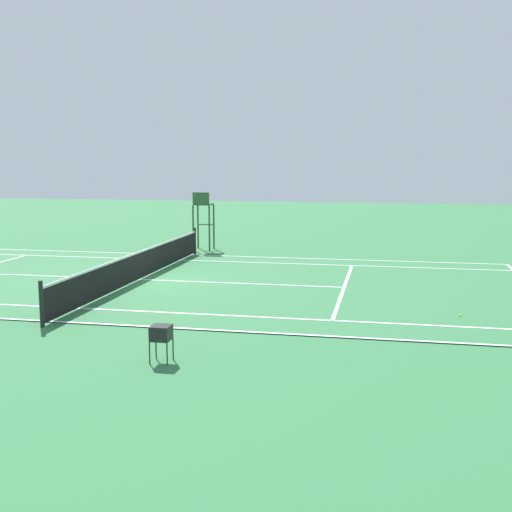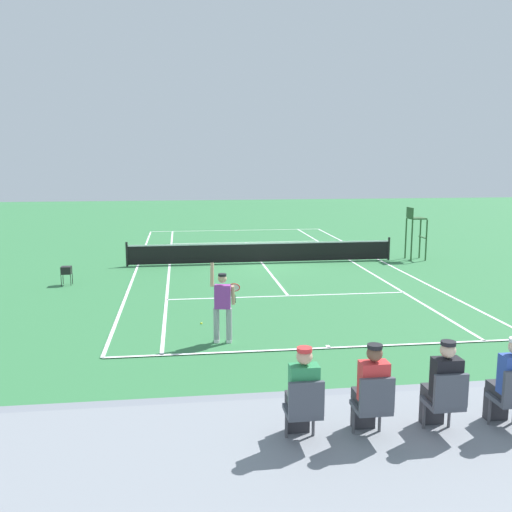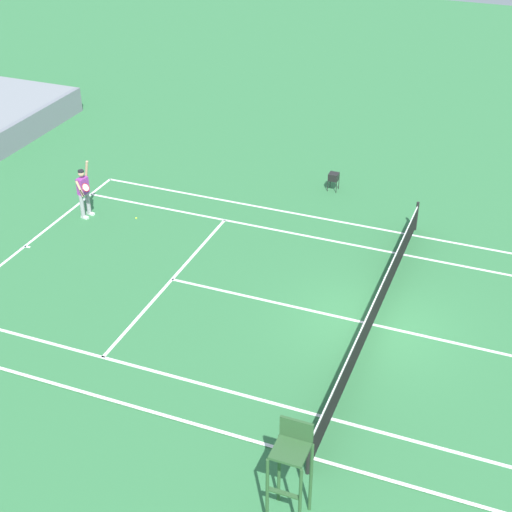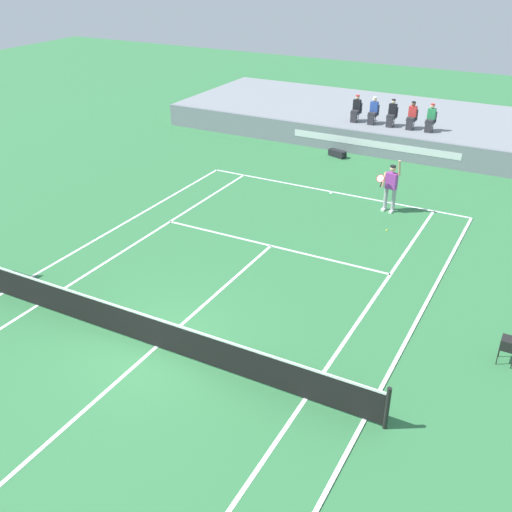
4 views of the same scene
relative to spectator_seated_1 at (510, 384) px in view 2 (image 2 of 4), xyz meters
The scene contains 13 objects.
ground_plane 18.64m from the spectator_seated_1, 88.03° to the right, with size 80.00×80.00×0.00m, color #337542.
court 18.64m from the spectator_seated_1, 88.03° to the right, with size 11.08×23.88×0.03m.
net 18.60m from the spectator_seated_1, 88.03° to the right, with size 11.98×0.10×1.07m.
barrier_wall 1.98m from the spectator_seated_1, 66.44° to the right, with size 23.05×0.25×1.13m.
spectator_seated_1 is the anchor object (origin of this frame).
spectator_seated_2 0.92m from the spectator_seated_1, ahead, with size 0.44×0.60×1.26m.
spectator_seated_3 1.88m from the spectator_seated_1, ahead, with size 0.44×0.60×1.26m.
spectator_seated_4 2.77m from the spectator_seated_1, ahead, with size 0.44×0.60×1.26m.
tennis_player 8.15m from the spectator_seated_1, 66.66° to the right, with size 0.81×0.62×2.08m.
tennis_ball 10.04m from the spectator_seated_1, 68.00° to the right, with size 0.07×0.07×0.07m, color #D1E533.
umpire_chair 19.67m from the spectator_seated_1, 109.38° to the right, with size 0.77×0.77×2.44m.
equipment_bag 2.95m from the spectator_seated_1, 109.55° to the right, with size 0.96×0.60×0.32m.
ball_hopper 17.29m from the spectator_seated_1, 60.58° to the right, with size 0.36×0.36×0.70m.
Camera 2 is at (3.59, 25.19, 4.66)m, focal length 40.31 mm.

